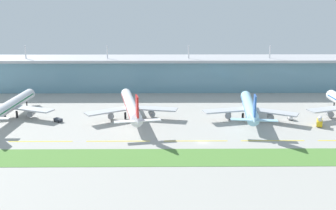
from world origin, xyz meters
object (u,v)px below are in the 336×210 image
object	(u,v)px
pushback_tug	(58,120)
fuel_truck	(320,122)
airliner_near_middle	(131,106)
baggage_cart	(290,117)
airliner_far_middle	(249,107)
airliner_nearest	(11,105)

from	to	relation	value
pushback_tug	fuel_truck	size ratio (longest dim) A/B	0.65
airliner_near_middle	baggage_cart	world-z (taller)	airliner_near_middle
airliner_far_middle	pushback_tug	distance (m)	98.91
airliner_near_middle	fuel_truck	world-z (taller)	airliner_near_middle
airliner_near_middle	fuel_truck	size ratio (longest dim) A/B	9.05
airliner_far_middle	baggage_cart	xyz separation A→B (m)	(21.60, -0.95, -5.18)
baggage_cart	pushback_tug	bearing A→B (deg)	-178.71
fuel_truck	baggage_cart	xyz separation A→B (m)	(-10.85, 10.86, -1.00)
airliner_far_middle	baggage_cart	distance (m)	22.23
airliner_near_middle	pushback_tug	bearing A→B (deg)	-169.52
airliner_nearest	fuel_truck	xyz separation A→B (m)	(158.19, -17.20, -4.19)
airliner_far_middle	pushback_tug	bearing A→B (deg)	-177.87
airliner_near_middle	pushback_tug	xyz separation A→B (m)	(-36.84, -6.81, -5.36)
airliner_far_middle	fuel_truck	xyz separation A→B (m)	(32.45, -11.81, -4.18)
airliner_far_middle	pushback_tug	xyz separation A→B (m)	(-98.70, -3.67, -5.35)
airliner_near_middle	airliner_far_middle	distance (m)	61.94
baggage_cart	airliner_far_middle	bearing A→B (deg)	177.48
baggage_cart	fuel_truck	bearing A→B (deg)	-45.03
airliner_near_middle	fuel_truck	distance (m)	95.57
airliner_far_middle	baggage_cart	bearing A→B (deg)	-2.52
pushback_tug	baggage_cart	bearing A→B (deg)	1.29
airliner_near_middle	baggage_cart	size ratio (longest dim) A/B	18.48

